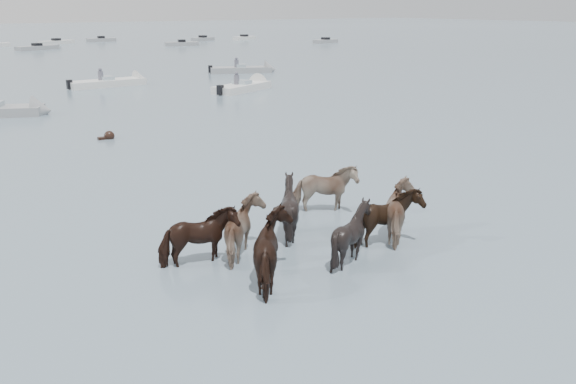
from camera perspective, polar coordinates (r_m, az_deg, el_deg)
ground at (r=12.67m, az=-5.40°, el=-7.78°), size 400.00×400.00×0.00m
pony_herd at (r=13.56m, az=2.42°, el=-3.15°), size 6.59×4.52×1.60m
swimming_pony at (r=26.21m, az=-17.23°, el=5.23°), size 0.72×0.44×0.44m
motorboat_b at (r=33.79m, az=-25.64°, el=7.18°), size 5.36×3.63×1.92m
motorboat_c at (r=43.96m, az=-16.37°, el=10.29°), size 5.88×1.84×1.92m
motorboat_d at (r=40.20m, az=-3.90°, el=10.31°), size 5.37×3.56×1.92m
motorboat_e at (r=50.88m, az=-3.77°, el=11.89°), size 5.77×3.74×1.92m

